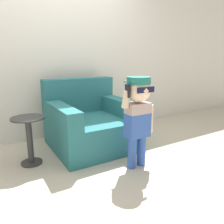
# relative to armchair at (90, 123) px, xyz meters

# --- Properties ---
(ground_plane) EXTENTS (10.00, 10.00, 0.00)m
(ground_plane) POSITION_rel_armchair_xyz_m (-0.21, -0.17, -0.32)
(ground_plane) COLOR #BCB29E
(wall_back) EXTENTS (10.00, 0.05, 2.60)m
(wall_back) POSITION_rel_armchair_xyz_m (-0.21, 0.64, 0.98)
(wall_back) COLOR silver
(wall_back) RESTS_ON ground_plane
(armchair) EXTENTS (1.02, 1.04, 0.89)m
(armchair) POSITION_rel_armchair_xyz_m (0.00, 0.00, 0.00)
(armchair) COLOR #286B70
(armchair) RESTS_ON ground_plane
(person_child) EXTENTS (0.40, 0.30, 0.99)m
(person_child) POSITION_rel_armchair_xyz_m (0.18, -0.82, 0.34)
(person_child) COLOR #3356AD
(person_child) RESTS_ON ground_plane
(side_table) EXTENTS (0.36, 0.36, 0.55)m
(side_table) POSITION_rel_armchair_xyz_m (-0.81, -0.16, 0.01)
(side_table) COLOR #333333
(side_table) RESTS_ON ground_plane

